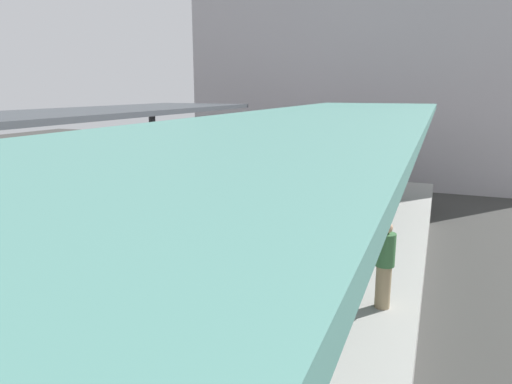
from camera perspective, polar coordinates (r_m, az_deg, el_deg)
ground_plane at (r=10.45m, az=-18.12°, el=-16.45°), size 80.00×80.00×0.00m
platform_right at (r=8.53m, az=2.96°, el=-18.96°), size 4.40×28.00×1.00m
track_ballast at (r=10.41m, az=-18.16°, el=-15.96°), size 3.20×28.00×0.20m
rail_near_side at (r=10.77m, az=-21.28°, el=-14.19°), size 0.08×28.00×0.14m
rail_far_side at (r=9.92m, az=-14.89°, el=-16.11°), size 0.08×28.00×0.14m
commuter_train at (r=16.15m, az=-1.04°, el=0.96°), size 2.78×13.70×3.10m
canopy_left at (r=12.94m, az=-28.61°, el=7.76°), size 4.18×21.00×3.35m
canopy_right at (r=8.65m, az=6.24°, el=8.15°), size 4.18×21.00×3.43m
platform_bench at (r=7.93m, az=-0.15°, el=-13.59°), size 1.40×0.41×0.86m
platform_sign at (r=10.11m, az=11.55°, el=-1.08°), size 0.90×0.08×2.21m
passenger_near_bench at (r=15.32m, az=-19.38°, el=0.26°), size 0.36×0.36×1.72m
passenger_mid_platform at (r=14.00m, az=12.25°, el=-0.77°), size 0.36×0.36×1.57m
passenger_far_end at (r=8.85m, az=15.49°, el=-8.46°), size 0.36×0.36×1.65m
station_building_backdrop at (r=27.25m, az=12.93°, el=13.31°), size 18.00×6.00×11.00m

